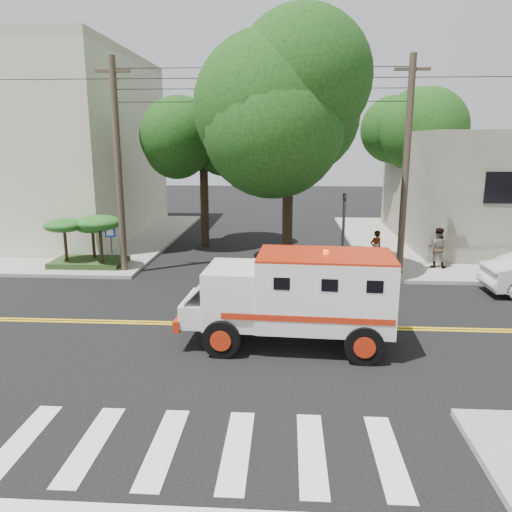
{
  "coord_description": "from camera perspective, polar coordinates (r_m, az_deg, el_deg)",
  "views": [
    {
      "loc": [
        1.48,
        -14.77,
        5.66
      ],
      "look_at": [
        0.38,
        2.77,
        1.6
      ],
      "focal_mm": 35.0,
      "sensor_mm": 36.0,
      "label": 1
    }
  ],
  "objects": [
    {
      "name": "armored_truck",
      "position": [
        13.94,
        4.7,
        -4.3
      ],
      "size": [
        5.98,
        2.65,
        2.67
      ],
      "rotation": [
        0.0,
        0.0,
        -0.05
      ],
      "color": "silver",
      "rests_on": "ground"
    },
    {
      "name": "utility_pole_left",
      "position": [
        21.97,
        -15.43,
        9.53
      ],
      "size": [
        0.28,
        0.28,
        9.0
      ],
      "primitive_type": "cylinder",
      "color": "#382D23",
      "rests_on": "ground"
    },
    {
      "name": "tree_right",
      "position": [
        31.41,
        17.63,
        13.22
      ],
      "size": [
        4.8,
        4.5,
        8.2
      ],
      "color": "black",
      "rests_on": "ground"
    },
    {
      "name": "sidewalk_ne",
      "position": [
        31.22,
        26.17,
        1.36
      ],
      "size": [
        17.0,
        17.0,
        0.15
      ],
      "primitive_type": "cube",
      "color": "gray",
      "rests_on": "ground"
    },
    {
      "name": "pedestrian_a",
      "position": [
        23.11,
        13.53,
        0.9
      ],
      "size": [
        0.7,
        0.6,
        1.61
      ],
      "primitive_type": "imported",
      "rotation": [
        0.0,
        0.0,
        3.59
      ],
      "color": "gray",
      "rests_on": "sidewalk_ne"
    },
    {
      "name": "building_left",
      "position": [
        34.27,
        -26.62,
        10.82
      ],
      "size": [
        16.0,
        14.0,
        10.0
      ],
      "primitive_type": "cube",
      "color": "beige",
      "rests_on": "sidewalk_nw"
    },
    {
      "name": "palm_planter",
      "position": [
        23.52,
        -18.77,
        2.49
      ],
      "size": [
        3.52,
        2.63,
        2.36
      ],
      "color": "#1E3314",
      "rests_on": "sidewalk_nw"
    },
    {
      "name": "traffic_signal",
      "position": [
        20.78,
        9.96,
        3.31
      ],
      "size": [
        0.15,
        0.18,
        3.6
      ],
      "color": "#3F3F42",
      "rests_on": "ground"
    },
    {
      "name": "tree_main",
      "position": [
        21.03,
        5.05,
        17.17
      ],
      "size": [
        6.08,
        5.7,
        9.85
      ],
      "color": "black",
      "rests_on": "ground"
    },
    {
      "name": "accessibility_sign",
      "position": [
        22.71,
        -16.25,
        1.59
      ],
      "size": [
        0.45,
        0.1,
        2.02
      ],
      "color": "#3F3F42",
      "rests_on": "ground"
    },
    {
      "name": "tree_left",
      "position": [
        26.88,
        -5.46,
        13.11
      ],
      "size": [
        4.48,
        4.2,
        7.7
      ],
      "color": "black",
      "rests_on": "ground"
    },
    {
      "name": "pedestrian_b",
      "position": [
        23.54,
        20.02,
        0.91
      ],
      "size": [
        1.05,
        0.93,
        1.79
      ],
      "primitive_type": "imported",
      "rotation": [
        0.0,
        0.0,
        2.79
      ],
      "color": "gray",
      "rests_on": "sidewalk_ne"
    },
    {
      "name": "sidewalk_nw",
      "position": [
        32.47,
        -23.96,
        1.98
      ],
      "size": [
        17.0,
        17.0,
        0.15
      ],
      "primitive_type": "cube",
      "color": "gray",
      "rests_on": "ground"
    },
    {
      "name": "utility_pole_right",
      "position": [
        21.54,
        16.74,
        9.39
      ],
      "size": [
        0.28,
        0.28,
        9.0
      ],
      "primitive_type": "cylinder",
      "color": "#382D23",
      "rests_on": "ground"
    },
    {
      "name": "ground",
      "position": [
        15.88,
        -2.01,
        -7.87
      ],
      "size": [
        100.0,
        100.0,
        0.0
      ],
      "primitive_type": "plane",
      "color": "black",
      "rests_on": "ground"
    }
  ]
}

